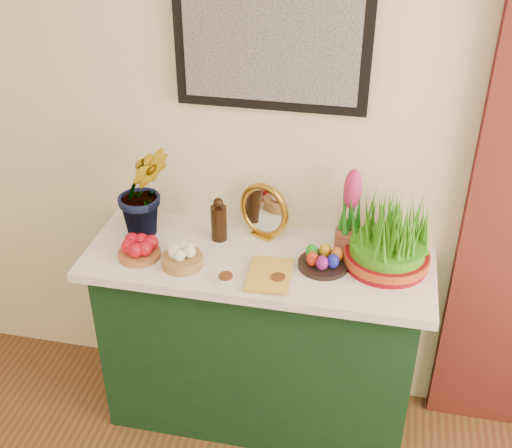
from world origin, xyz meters
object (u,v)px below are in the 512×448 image
at_px(book, 248,272).
at_px(wheatgrass_sabzeh, 389,239).
at_px(mirror, 264,211).
at_px(hyacinth_green, 142,176).
at_px(sideboard, 258,343).

distance_m(book, wheatgrass_sabzeh, 0.56).
height_order(mirror, wheatgrass_sabzeh, wheatgrass_sabzeh).
bearing_deg(wheatgrass_sabzeh, mirror, 167.29).
distance_m(hyacinth_green, mirror, 0.52).
bearing_deg(wheatgrass_sabzeh, book, -160.59).
distance_m(hyacinth_green, book, 0.59).
relative_size(mirror, wheatgrass_sabzeh, 0.72).
height_order(book, wheatgrass_sabzeh, wheatgrass_sabzeh).
relative_size(sideboard, wheatgrass_sabzeh, 3.86).
xyz_separation_m(sideboard, book, (-0.01, -0.14, 0.48)).
bearing_deg(mirror, hyacinth_green, -170.22).
height_order(mirror, book, mirror).
xyz_separation_m(book, wheatgrass_sabzeh, (0.52, 0.18, 0.11)).
xyz_separation_m(sideboard, wheatgrass_sabzeh, (0.50, 0.04, 0.59)).
distance_m(hyacinth_green, wheatgrass_sabzeh, 1.01).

